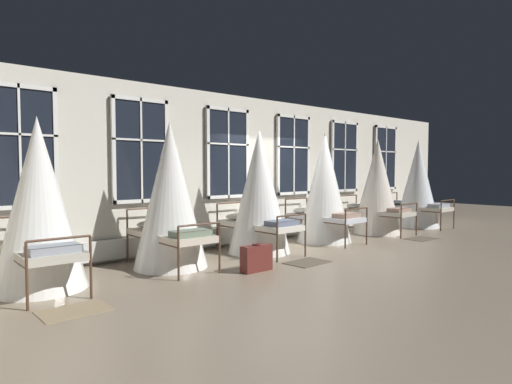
{
  "coord_description": "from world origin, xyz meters",
  "views": [
    {
      "loc": [
        -7.02,
        -6.48,
        1.72
      ],
      "look_at": [
        -1.15,
        0.22,
        1.25
      ],
      "focal_mm": 30.83,
      "sensor_mm": 36.0,
      "label": 1
    }
  ],
  "objects": [
    {
      "name": "suitcase_dark",
      "position": [
        -2.19,
        -0.98,
        0.22
      ],
      "size": [
        0.56,
        0.22,
        0.47
      ],
      "rotation": [
        0.0,
        0.0,
        -0.01
      ],
      "color": "#5B231E",
      "rests_on": "ground"
    },
    {
      "name": "cot_fourth",
      "position": [
        1.06,
        0.27,
        1.26
      ],
      "size": [
        1.29,
        1.91,
        2.59
      ],
      "rotation": [
        0.0,
        0.0,
        1.56
      ],
      "color": "#4C3323",
      "rests_on": "ground"
    },
    {
      "name": "rug_third",
      "position": [
        -1.05,
        -1.1,
        0.01
      ],
      "size": [
        0.82,
        0.59,
        0.01
      ],
      "primitive_type": "cube",
      "rotation": [
        0.0,
        0.0,
        0.04
      ],
      "color": "brown",
      "rests_on": "ground"
    },
    {
      "name": "rug_first",
      "position": [
        -5.23,
        -1.1,
        0.01
      ],
      "size": [
        0.8,
        0.56,
        0.01
      ],
      "primitive_type": "cube",
      "rotation": [
        0.0,
        0.0,
        0.0
      ],
      "color": "#8E7A5B",
      "rests_on": "ground"
    },
    {
      "name": "cot_third",
      "position": [
        -1.05,
        0.24,
        1.24
      ],
      "size": [
        1.29,
        1.9,
        2.55
      ],
      "rotation": [
        0.0,
        0.0,
        1.57
      ],
      "color": "#4C3323",
      "rests_on": "ground"
    },
    {
      "name": "cot_sixth",
      "position": [
        5.24,
        0.18,
        1.26
      ],
      "size": [
        1.29,
        1.91,
        2.59
      ],
      "rotation": [
        0.0,
        0.0,
        1.55
      ],
      "color": "#4C3323",
      "rests_on": "ground"
    },
    {
      "name": "back_wall_with_windows",
      "position": [
        0.0,
        1.39,
        1.69
      ],
      "size": [
        16.11,
        0.1,
        3.38
      ],
      "primitive_type": "cube",
      "color": "beige",
      "rests_on": "ground"
    },
    {
      "name": "cot_second",
      "position": [
        -3.12,
        0.25,
        1.24
      ],
      "size": [
        1.29,
        1.91,
        2.55
      ],
      "rotation": [
        0.0,
        0.0,
        1.55
      ],
      "color": "#4C3323",
      "rests_on": "ground"
    },
    {
      "name": "window_bank",
      "position": [
        -0.0,
        1.27,
        1.19
      ],
      "size": [
        11.62,
        0.1,
        3.0
      ],
      "color": "black",
      "rests_on": "ground"
    },
    {
      "name": "rug_fifth",
      "position": [
        3.14,
        -1.1,
        0.01
      ],
      "size": [
        0.82,
        0.59,
        0.01
      ],
      "primitive_type": "cube",
      "rotation": [
        0.0,
        0.0,
        -0.04
      ],
      "color": "brown",
      "rests_on": "ground"
    },
    {
      "name": "cot_fifth",
      "position": [
        3.16,
        0.21,
        1.23
      ],
      "size": [
        1.29,
        1.91,
        2.53
      ],
      "rotation": [
        0.0,
        0.0,
        1.59
      ],
      "color": "#4C3323",
      "rests_on": "ground"
    },
    {
      "name": "ground",
      "position": [
        0.0,
        0.0,
        0.0
      ],
      "size": [
        30.23,
        30.23,
        0.0
      ],
      "primitive_type": "plane",
      "color": "gray"
    },
    {
      "name": "cot_first",
      "position": [
        -5.25,
        0.22,
        1.2
      ],
      "size": [
        1.29,
        1.91,
        2.47
      ],
      "rotation": [
        0.0,
        0.0,
        1.56
      ],
      "color": "#4C3323",
      "rests_on": "ground"
    }
  ]
}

